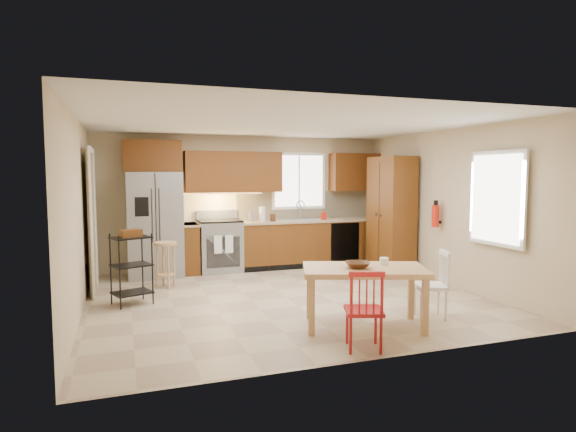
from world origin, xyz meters
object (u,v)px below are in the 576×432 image
at_px(refrigerator, 155,225).
at_px(bar_stool, 166,265).
at_px(table_jar, 384,263).
at_px(dining_table, 364,298).
at_px(chair_white, 431,285).
at_px(fire_extinguisher, 435,216).
at_px(table_bowl, 358,268).
at_px(soap_bottle, 324,215).
at_px(chair_red, 364,309).
at_px(utility_cart, 132,269).
at_px(range_stove, 220,247).
at_px(pantry, 391,214).

distance_m(refrigerator, bar_stool, 1.06).
distance_m(table_jar, bar_stool, 3.58).
bearing_deg(dining_table, chair_white, 22.49).
bearing_deg(fire_extinguisher, dining_table, -142.29).
height_order(dining_table, chair_white, chair_white).
height_order(table_jar, bar_stool, table_jar).
xyz_separation_m(chair_white, table_bowl, (-1.04, -0.05, 0.28)).
distance_m(soap_bottle, chair_red, 4.57).
distance_m(fire_extinguisher, bar_stool, 4.43).
relative_size(fire_extinguisher, utility_cart, 0.37).
bearing_deg(table_jar, range_stove, 109.35).
bearing_deg(table_bowl, fire_extinguisher, 36.63).
bearing_deg(bar_stool, pantry, 22.06).
relative_size(fire_extinguisher, bar_stool, 0.50).
height_order(dining_table, table_jar, table_jar).
height_order(range_stove, chair_white, range_stove).
distance_m(pantry, dining_table, 3.48).
relative_size(chair_white, bar_stool, 1.15).
bearing_deg(chair_white, range_stove, 47.01).
height_order(soap_bottle, dining_table, soap_bottle).
bearing_deg(range_stove, chair_white, -62.47).
distance_m(chair_red, chair_white, 1.48).
xyz_separation_m(refrigerator, pantry, (4.13, -0.93, 0.14)).
xyz_separation_m(dining_table, utility_cart, (-2.55, 1.90, 0.15)).
xyz_separation_m(soap_bottle, table_bowl, (-1.14, -3.66, -0.30)).
distance_m(refrigerator, dining_table, 4.29).
bearing_deg(chair_white, pantry, -1.85).
distance_m(dining_table, utility_cart, 3.19).
bearing_deg(soap_bottle, utility_cart, -154.10).
bearing_deg(utility_cart, pantry, -9.74).
relative_size(soap_bottle, chair_white, 0.23).
xyz_separation_m(refrigerator, bar_stool, (0.10, -0.90, -0.55)).
xyz_separation_m(refrigerator, dining_table, (2.12, -3.68, -0.57)).
xyz_separation_m(range_stove, table_jar, (1.28, -3.65, 0.26)).
distance_m(range_stove, soap_bottle, 2.10).
bearing_deg(pantry, soap_bottle, 136.55).
distance_m(chair_white, bar_stool, 4.04).
bearing_deg(chair_white, fire_extinguisher, -17.71).
bearing_deg(bar_stool, chair_red, -41.59).
distance_m(chair_white, table_jar, 0.71).
bearing_deg(table_bowl, bar_stool, 124.88).
relative_size(dining_table, bar_stool, 1.96).
relative_size(pantry, table_bowl, 7.34).
distance_m(range_stove, bar_stool, 1.43).
bearing_deg(soap_bottle, table_bowl, -107.38).
relative_size(pantry, fire_extinguisher, 5.83).
height_order(fire_extinguisher, dining_table, fire_extinguisher).
height_order(table_jar, utility_cart, utility_cart).
distance_m(fire_extinguisher, table_jar, 2.52).
distance_m(refrigerator, soap_bottle, 3.18).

